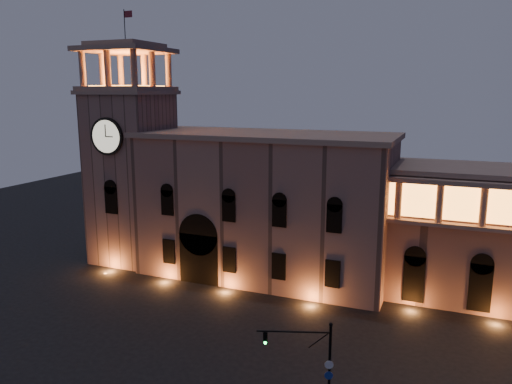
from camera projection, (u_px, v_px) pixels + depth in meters
ground at (192, 364)px, 41.69m from camera, size 160.00×160.00×0.00m
government_building at (264, 205)px, 60.66m from camera, size 30.80×12.80×17.60m
clock_tower at (132, 168)px, 65.83m from camera, size 9.80×9.80×32.40m
traffic_light at (316, 369)px, 34.00m from camera, size 5.01×1.97×7.21m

